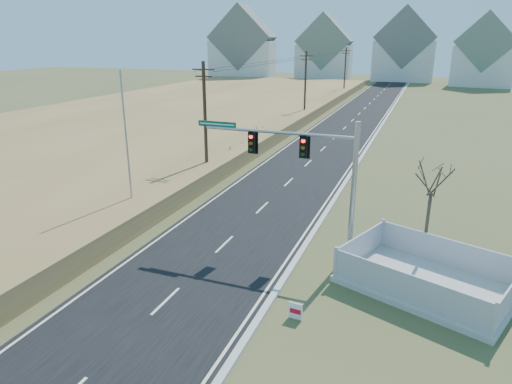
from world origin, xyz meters
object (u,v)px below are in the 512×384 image
object	(u,v)px
traffic_signal_mast	(317,172)
open_sign	(295,311)
fence_enclosure	(426,282)
bare_tree	(433,178)
flagpole	(128,162)

from	to	relation	value
traffic_signal_mast	open_sign	bearing A→B (deg)	-82.03
traffic_signal_mast	open_sign	size ratio (longest dim) A/B	12.29
fence_enclosure	bare_tree	size ratio (longest dim) A/B	1.54
traffic_signal_mast	bare_tree	world-z (taller)	traffic_signal_mast
traffic_signal_mast	flagpole	distance (m)	11.68
traffic_signal_mast	flagpole	size ratio (longest dim) A/B	0.97
flagpole	bare_tree	world-z (taller)	flagpole
fence_enclosure	bare_tree	bearing A→B (deg)	115.98
traffic_signal_mast	fence_enclosure	distance (m)	7.17
fence_enclosure	flagpole	world-z (taller)	flagpole
flagpole	fence_enclosure	bearing A→B (deg)	-8.39
traffic_signal_mast	open_sign	xyz separation A→B (m)	(0.83, -6.38, -3.90)
open_sign	traffic_signal_mast	bearing A→B (deg)	101.90
fence_enclosure	open_sign	bearing A→B (deg)	-116.00
traffic_signal_mast	fence_enclosure	bearing A→B (deg)	-18.72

